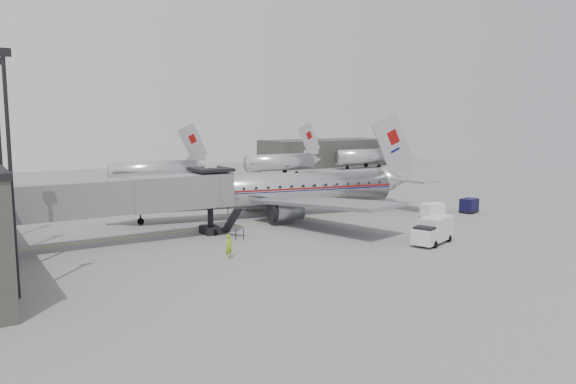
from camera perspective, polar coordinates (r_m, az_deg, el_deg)
name	(u,v)px	position (r m, az deg, el deg)	size (l,w,h in m)	color
ground	(311,230)	(56.29, 2.36, -3.85)	(160.00, 160.00, 0.00)	slate
hangar	(326,153)	(130.39, 3.88, 4.02)	(30.00, 12.00, 6.00)	#3A3835
apron_line	(303,218)	(62.83, 1.54, -2.64)	(0.15, 60.00, 0.01)	gold
jet_bridge	(134,196)	(51.79, -15.42, -0.44)	(21.00, 6.20, 7.10)	slate
distant_aircraft_near	(155,170)	(92.73, -13.36, 2.19)	(16.39, 3.20, 10.26)	silver
distant_aircraft_mid	(280,162)	(107.31, -0.77, 3.11)	(16.39, 3.20, 10.26)	silver
distant_aircraft_far	(365,156)	(124.47, 7.78, 3.67)	(16.39, 3.20, 10.26)	silver
airliner	(273,190)	(63.59, -1.58, 0.19)	(37.05, 34.02, 11.82)	silver
service_van	(433,230)	(51.59, 14.50, -3.77)	(5.31, 3.49, 2.34)	silver
baggage_cart_navy	(469,205)	(69.36, 17.92, -1.28)	(2.50, 2.13, 1.69)	black
baggage_cart_white	(433,211)	(63.53, 14.47, -1.88)	(2.54, 2.08, 1.82)	white
ramp_worker	(229,246)	(45.11, -6.02, -5.52)	(0.71, 0.47, 1.95)	#91C116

